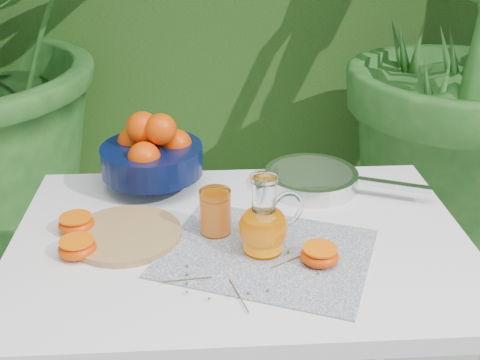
{
  "coord_description": "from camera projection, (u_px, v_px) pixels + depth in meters",
  "views": [
    {
      "loc": [
        -0.04,
        -1.11,
        1.44
      ],
      "look_at": [
        0.03,
        0.03,
        0.88
      ],
      "focal_mm": 45.0,
      "sensor_mm": 36.0,
      "label": 1
    }
  ],
  "objects": [
    {
      "name": "placemat",
      "position": [
        266.0,
        253.0,
        1.26
      ],
      "size": [
        0.51,
        0.46,
        0.0
      ],
      "primitive_type": "cube",
      "rotation": [
        0.0,
        0.0,
        -0.39
      ],
      "color": "#0B1A41",
      "rests_on": "white_table"
    },
    {
      "name": "cutting_board",
      "position": [
        126.0,
        234.0,
        1.31
      ],
      "size": [
        0.3,
        0.3,
        0.02
      ],
      "primitive_type": "cylinder",
      "rotation": [
        0.0,
        0.0,
        -0.29
      ],
      "color": "#B0834F",
      "rests_on": "white_table"
    },
    {
      "name": "white_table",
      "position": [
        241.0,
        268.0,
        1.35
      ],
      "size": [
        1.0,
        0.7,
        0.75
      ],
      "color": "white",
      "rests_on": "ground"
    },
    {
      "name": "orange_halves",
      "position": [
        155.0,
        242.0,
        1.27
      ],
      "size": [
        0.6,
        0.24,
        0.04
      ],
      "color": "red",
      "rests_on": "white_table"
    },
    {
      "name": "fruit_bowl",
      "position": [
        152.0,
        153.0,
        1.5
      ],
      "size": [
        0.3,
        0.3,
        0.2
      ],
      "color": "black",
      "rests_on": "white_table"
    },
    {
      "name": "juice_tumbler",
      "position": [
        215.0,
        213.0,
        1.31
      ],
      "size": [
        0.09,
        0.09,
        0.1
      ],
      "color": "white",
      "rests_on": "white_table"
    },
    {
      "name": "juice_pitcher",
      "position": [
        264.0,
        225.0,
        1.24
      ],
      "size": [
        0.16,
        0.14,
        0.17
      ],
      "color": "white",
      "rests_on": "white_table"
    },
    {
      "name": "thyme_sprigs",
      "position": [
        244.0,
        276.0,
        1.18
      ],
      "size": [
        0.32,
        0.23,
        0.01
      ],
      "color": "brown",
      "rests_on": "white_table"
    },
    {
      "name": "potted_plant_right",
      "position": [
        449.0,
        30.0,
        2.26
      ],
      "size": [
        2.29,
        2.29,
        1.91
      ],
      "primitive_type": "imported",
      "rotation": [
        0.0,
        0.0,
        1.79
      ],
      "color": "#21591E",
      "rests_on": "ground"
    },
    {
      "name": "saute_pan",
      "position": [
        313.0,
        179.0,
        1.53
      ],
      "size": [
        0.43,
        0.31,
        0.04
      ],
      "color": "silver",
      "rests_on": "white_table"
    }
  ]
}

